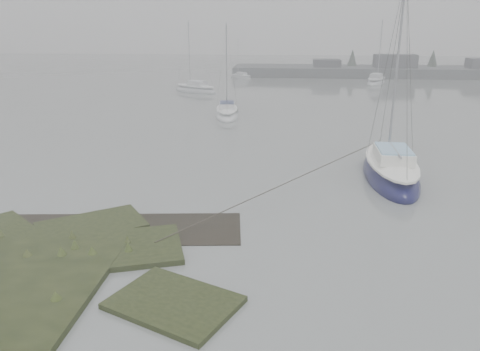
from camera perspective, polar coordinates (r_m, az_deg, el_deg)
The scene contains 7 objects.
ground at distance 42.86m, azimuth 0.45°, elevation 7.68°, with size 160.00×160.00×0.00m, color slate.
far_shoreline at distance 77.82m, azimuth 23.13°, elevation 11.63°, with size 60.00×8.00×4.15m.
sailboat_main at distance 25.77m, azimuth 17.84°, elevation 0.43°, with size 2.83×7.94×11.10m.
sailboat_white at distance 41.04m, azimuth -1.59°, elevation 7.57°, with size 2.64×6.13×8.39m.
sailboat_far_a at distance 56.12m, azimuth -5.45°, elevation 10.37°, with size 6.18×4.89×8.54m.
sailboat_far_b at distance 66.12m, azimuth 16.25°, elevation 10.93°, with size 4.13×6.56×8.80m.
sailboat_far_c at distance 69.54m, azimuth 0.09°, elevation 11.89°, with size 4.10×3.88×6.00m.
Camera 1 is at (3.46, -12.00, 7.81)m, focal length 35.00 mm.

